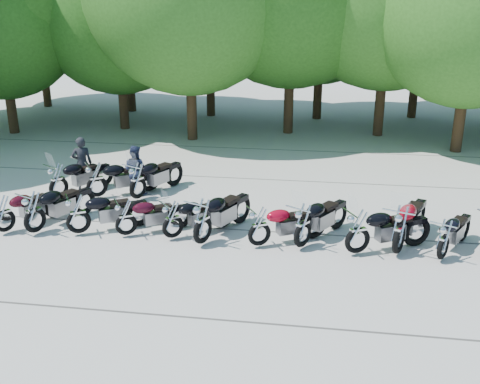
# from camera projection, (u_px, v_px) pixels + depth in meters

# --- Properties ---
(ground) EXTENTS (90.00, 90.00, 0.00)m
(ground) POSITION_uv_depth(u_px,v_px,m) (231.00, 254.00, 13.93)
(ground) COLOR #A29B92
(ground) RESTS_ON ground
(tree_2) EXTENTS (7.31, 7.31, 8.97)m
(tree_2) POSITION_uv_depth(u_px,v_px,m) (117.00, 12.00, 25.14)
(tree_2) COLOR #3A2614
(tree_2) RESTS_ON ground
(tree_6) EXTENTS (8.00, 8.00, 9.82)m
(tree_6) POSITION_uv_depth(u_px,v_px,m) (475.00, 2.00, 21.04)
(tree_6) COLOR #3A2614
(tree_6) RESTS_ON ground
(tree_9) EXTENTS (7.59, 7.59, 9.32)m
(tree_9) POSITION_uv_depth(u_px,v_px,m) (37.00, 5.00, 30.36)
(tree_9) COLOR #3A2614
(tree_9) RESTS_ON ground
(tree_10) EXTENTS (7.78, 7.78, 9.55)m
(tree_10) POSITION_uv_depth(u_px,v_px,m) (125.00, 3.00, 29.02)
(tree_10) COLOR #3A2614
(tree_10) RESTS_ON ground
(tree_11) EXTENTS (7.56, 7.56, 9.28)m
(tree_11) POSITION_uv_depth(u_px,v_px,m) (209.00, 6.00, 27.94)
(tree_11) COLOR #3A2614
(tree_11) RESTS_ON ground
(tree_12) EXTENTS (7.88, 7.88, 9.67)m
(tree_12) POSITION_uv_depth(u_px,v_px,m) (322.00, 2.00, 27.13)
(tree_12) COLOR #3A2614
(tree_12) RESTS_ON ground
(motorcycle_0) EXTENTS (1.60, 2.17, 1.20)m
(motorcycle_0) POSITION_uv_depth(u_px,v_px,m) (4.00, 213.00, 14.91)
(motorcycle_0) COLOR #340710
(motorcycle_0) RESTS_ON ground
(motorcycle_1) EXTENTS (1.64, 2.45, 1.34)m
(motorcycle_1) POSITION_uv_depth(u_px,v_px,m) (34.00, 211.00, 14.84)
(motorcycle_1) COLOR black
(motorcycle_1) RESTS_ON ground
(motorcycle_2) EXTENTS (2.28, 1.76, 1.27)m
(motorcycle_2) POSITION_uv_depth(u_px,v_px,m) (78.00, 213.00, 14.79)
(motorcycle_2) COLOR black
(motorcycle_2) RESTS_ON ground
(motorcycle_3) EXTENTS (2.07, 1.61, 1.16)m
(motorcycle_3) POSITION_uv_depth(u_px,v_px,m) (126.00, 217.00, 14.70)
(motorcycle_3) COLOR black
(motorcycle_3) RESTS_ON ground
(motorcycle_4) EXTENTS (2.01, 1.88, 1.19)m
(motorcycle_4) POSITION_uv_depth(u_px,v_px,m) (173.00, 218.00, 14.53)
(motorcycle_4) COLOR black
(motorcycle_4) RESTS_ON ground
(motorcycle_5) EXTENTS (1.72, 2.58, 1.41)m
(motorcycle_5) POSITION_uv_depth(u_px,v_px,m) (202.00, 220.00, 14.16)
(motorcycle_5) COLOR black
(motorcycle_5) RESTS_ON ground
(motorcycle_6) EXTENTS (2.19, 1.66, 1.22)m
(motorcycle_6) POSITION_uv_depth(u_px,v_px,m) (259.00, 225.00, 14.06)
(motorcycle_6) COLOR maroon
(motorcycle_6) RESTS_ON ground
(motorcycle_7) EXTENTS (1.86, 2.40, 1.34)m
(motorcycle_7) POSITION_uv_depth(u_px,v_px,m) (303.00, 224.00, 13.97)
(motorcycle_7) COLOR black
(motorcycle_7) RESTS_ON ground
(motorcycle_8) EXTENTS (2.43, 1.74, 1.34)m
(motorcycle_8) POSITION_uv_depth(u_px,v_px,m) (358.00, 230.00, 13.62)
(motorcycle_8) COLOR black
(motorcycle_8) RESTS_ON ground
(motorcycle_9) EXTENTS (1.71, 2.65, 1.44)m
(motorcycle_9) POSITION_uv_depth(u_px,v_px,m) (400.00, 228.00, 13.60)
(motorcycle_9) COLOR #990515
(motorcycle_9) RESTS_ON ground
(motorcycle_10) EXTENTS (1.60, 2.14, 1.19)m
(motorcycle_10) POSITION_uv_depth(u_px,v_px,m) (444.00, 238.00, 13.35)
(motorcycle_10) COLOR black
(motorcycle_10) RESTS_ON ground
(motorcycle_12) EXTENTS (1.85, 2.32, 1.30)m
(motorcycle_12) POSITION_uv_depth(u_px,v_px,m) (58.00, 180.00, 17.40)
(motorcycle_12) COLOR black
(motorcycle_12) RESTS_ON ground
(motorcycle_13) EXTENTS (2.32, 1.90, 1.32)m
(motorcycle_13) POSITION_uv_depth(u_px,v_px,m) (96.00, 179.00, 17.46)
(motorcycle_13) COLOR black
(motorcycle_13) RESTS_ON ground
(motorcycle_14) EXTENTS (1.70, 2.48, 1.36)m
(motorcycle_14) POSITION_uv_depth(u_px,v_px,m) (137.00, 180.00, 17.30)
(motorcycle_14) COLOR black
(motorcycle_14) RESTS_ON ground
(rider_0) EXTENTS (0.76, 0.65, 1.77)m
(rider_0) POSITION_uv_depth(u_px,v_px,m) (82.00, 163.00, 18.23)
(rider_0) COLOR black
(rider_0) RESTS_ON ground
(rider_1) EXTENTS (0.91, 0.78, 1.61)m
(rider_1) POSITION_uv_depth(u_px,v_px,m) (135.00, 170.00, 17.83)
(rider_1) COLOR #212945
(rider_1) RESTS_ON ground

